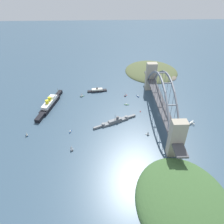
{
  "coord_description": "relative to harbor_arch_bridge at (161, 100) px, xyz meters",
  "views": [
    {
      "loc": [
        -298.15,
        91.77,
        219.34
      ],
      "look_at": [
        0.0,
        80.39,
        8.0
      ],
      "focal_mm": 34.93,
      "sensor_mm": 36.0,
      "label": 1
    }
  ],
  "objects": [
    {
      "name": "ground_plane",
      "position": [
        -0.0,
        0.0,
        -28.95
      ],
      "size": [
        1400.0,
        1400.0,
        0.0
      ],
      "primitive_type": "plane",
      "color": "#385166"
    },
    {
      "name": "ocean_liner",
      "position": [
        32.74,
        191.14,
        -23.46
      ],
      "size": [
        99.29,
        31.46,
        17.93
      ],
      "color": "black",
      "rests_on": "ground"
    },
    {
      "name": "headland_west_shore",
      "position": [
        -166.58,
        6.69,
        -28.95
      ],
      "size": [
        130.37,
        105.95,
        30.85
      ],
      "color": "#3D6033",
      "rests_on": "ground"
    },
    {
      "name": "channel_marker_buoy",
      "position": [
        9.81,
        30.69,
        -27.84
      ],
      "size": [
        2.2,
        2.2,
        2.75
      ],
      "color": "red",
      "rests_on": "ground"
    },
    {
      "name": "headland_east_shore",
      "position": [
        171.98,
        -20.61,
        -28.95
      ],
      "size": [
        127.34,
        122.17,
        18.07
      ],
      "color": "#515B38",
      "rests_on": "ground"
    },
    {
      "name": "harbor_arch_bridge",
      "position": [
        0.0,
        0.0,
        0.0
      ],
      "size": [
        242.32,
        19.43,
        73.44
      ],
      "color": "#ADA38E",
      "rests_on": "ground"
    },
    {
      "name": "small_boat_7",
      "position": [
        64.77,
        52.12,
        -25.12
      ],
      "size": [
        6.58,
        7.06,
        8.19
      ],
      "color": "#B2231E",
      "rests_on": "ground"
    },
    {
      "name": "small_boat_2",
      "position": [
        61.54,
        28.04,
        -28.16
      ],
      "size": [
        8.61,
        4.34,
        2.16
      ],
      "color": "#234C8C",
      "rests_on": "ground"
    },
    {
      "name": "seaplane_taxiing_near_bridge",
      "position": [
        -26.88,
        -47.5,
        -26.77
      ],
      "size": [
        9.41,
        9.58,
        5.06
      ],
      "color": "#B7B7B2",
      "rests_on": "ground"
    },
    {
      "name": "small_boat_6",
      "position": [
        65.48,
        136.8,
        -25.26
      ],
      "size": [
        6.48,
        8.65,
        7.99
      ],
      "color": "#2D6B3D",
      "rests_on": "ground"
    },
    {
      "name": "small_boat_5",
      "position": [
        -78.71,
        139.59,
        -24.48
      ],
      "size": [
        8.01,
        6.2,
        9.6
      ],
      "color": "black",
      "rests_on": "ground"
    },
    {
      "name": "harbor_ferry_steamer",
      "position": [
        84.35,
        106.82,
        -26.35
      ],
      "size": [
        11.29,
        39.12,
        8.4
      ],
      "color": "black",
      "rests_on": "ground"
    },
    {
      "name": "naval_cruiser",
      "position": [
        -18.01,
        75.56,
        -26.4
      ],
      "size": [
        36.13,
        70.93,
        15.83
      ],
      "color": "slate",
      "rests_on": "ground"
    },
    {
      "name": "small_boat_3",
      "position": [
        -46.38,
        210.61,
        -25.35
      ],
      "size": [
        4.87,
        5.91,
        7.52
      ],
      "color": "#234C8C",
      "rests_on": "ground"
    },
    {
      "name": "small_boat_4",
      "position": [
        -39.74,
        146.22,
        -28.08
      ],
      "size": [
        7.1,
        2.87,
        2.47
      ],
      "color": "#234C8C",
      "rests_on": "ground"
    },
    {
      "name": "small_boat_1",
      "position": [
        -50.61,
        27.8,
        -25.61
      ],
      "size": [
        4.79,
        6.43,
        7.16
      ],
      "color": "silver",
      "rests_on": "ground"
    },
    {
      "name": "small_boat_0",
      "position": [
        32.86,
        52.7,
        -28.24
      ],
      "size": [
        2.57,
        8.93,
        2.0
      ],
      "color": "#2D6B3D",
      "rests_on": "ground"
    }
  ]
}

